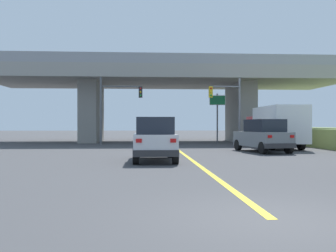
{
  "coord_description": "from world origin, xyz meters",
  "views": [
    {
      "loc": [
        -2.24,
        -6.52,
        1.66
      ],
      "look_at": [
        -0.21,
        26.3,
        1.59
      ],
      "focal_mm": 40.58,
      "sensor_mm": 36.0,
      "label": 1
    }
  ],
  "objects": [
    {
      "name": "suv_lead",
      "position": [
        -1.77,
        11.05,
        1.01
      ],
      "size": [
        1.93,
        4.35,
        2.02
      ],
      "color": "silver",
      "rests_on": "ground"
    },
    {
      "name": "lane_divider_stripe",
      "position": [
        0.0,
        14.21,
        0.0
      ],
      "size": [
        0.2,
        28.41,
        0.01
      ],
      "primitive_type": "cube",
      "color": "yellow",
      "rests_on": "ground"
    },
    {
      "name": "highway_sign",
      "position": [
        4.57,
        28.63,
        3.37
      ],
      "size": [
        1.51,
        0.17,
        4.62
      ],
      "color": "#56595E",
      "rests_on": "ground"
    },
    {
      "name": "overpass_bridge",
      "position": [
        0.0,
        31.57,
        5.68
      ],
      "size": [
        34.38,
        10.94,
        7.93
      ],
      "color": "gray",
      "rests_on": "ground"
    },
    {
      "name": "box_truck",
      "position": [
        7.2,
        20.25,
        1.58
      ],
      "size": [
        2.33,
        7.28,
        2.98
      ],
      "color": "red",
      "rests_on": "ground"
    },
    {
      "name": "traffic_signal_nearside",
      "position": [
        5.1,
        25.91,
        3.6
      ],
      "size": [
        2.78,
        0.36,
        5.74
      ],
      "color": "slate",
      "rests_on": "ground"
    },
    {
      "name": "ground",
      "position": [
        0.0,
        31.57,
        0.0
      ],
      "size": [
        160.0,
        160.0,
        0.0
      ],
      "primitive_type": "plane",
      "color": "#424244"
    },
    {
      "name": "traffic_signal_farside",
      "position": [
        -4.79,
        26.22,
        3.68
      ],
      "size": [
        3.65,
        0.36,
        5.86
      ],
      "color": "#56595E",
      "rests_on": "ground"
    },
    {
      "name": "suv_crossing",
      "position": [
        5.04,
        16.47,
        1.01
      ],
      "size": [
        2.62,
        4.84,
        2.02
      ],
      "rotation": [
        0.0,
        0.0,
        0.17
      ],
      "color": "slate",
      "rests_on": "ground"
    }
  ]
}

